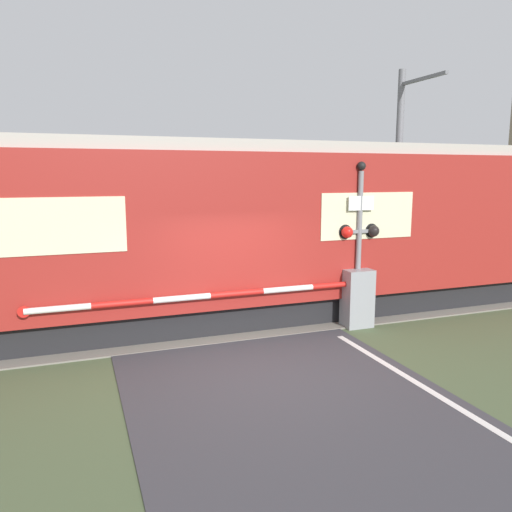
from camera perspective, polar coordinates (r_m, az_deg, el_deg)
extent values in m
plane|color=#475638|center=(8.48, 0.60, -12.84)|extent=(80.00, 80.00, 0.00)
cube|color=slate|center=(11.20, -4.96, -7.21)|extent=(36.00, 3.20, 0.03)
cube|color=#595451|center=(10.52, -3.92, -7.93)|extent=(36.00, 0.08, 0.10)
cube|color=#595451|center=(11.85, -5.89, -5.96)|extent=(36.00, 0.08, 0.10)
cube|color=black|center=(12.23, 8.79, -4.48)|extent=(20.16, 2.35, 0.60)
cube|color=maroon|center=(11.93, 9.01, 4.00)|extent=(21.91, 2.76, 3.02)
cube|color=#ADA89E|center=(11.89, 9.21, 11.85)|extent=(21.48, 2.54, 0.24)
cube|color=beige|center=(10.72, 12.67, 4.51)|extent=(2.19, 0.02, 0.97)
cube|color=beige|center=(9.02, -21.58, 3.20)|extent=(2.19, 0.02, 0.97)
cube|color=gray|center=(10.76, 11.50, -4.75)|extent=(0.60, 0.44, 1.23)
cylinder|color=gray|center=(10.69, 11.55, -3.05)|extent=(0.16, 0.16, 0.18)
cylinder|color=red|center=(10.42, 9.06, -3.29)|extent=(1.07, 0.11, 0.11)
cylinder|color=white|center=(9.95, 3.68, -3.79)|extent=(1.07, 0.11, 0.11)
cylinder|color=red|center=(9.58, -2.18, -4.30)|extent=(1.07, 0.11, 0.11)
cylinder|color=white|center=(9.32, -8.44, -4.79)|extent=(1.07, 0.11, 0.11)
cylinder|color=red|center=(9.17, -15.00, -5.24)|extent=(1.07, 0.11, 0.11)
cylinder|color=white|center=(9.15, -21.69, -5.63)|extent=(1.07, 0.11, 0.11)
cylinder|color=red|center=(9.18, -25.03, -5.80)|extent=(0.20, 0.02, 0.20)
cylinder|color=gray|center=(10.65, 11.64, 0.68)|extent=(0.11, 0.11, 3.26)
cube|color=gray|center=(10.60, 11.71, 2.78)|extent=(0.75, 0.07, 0.07)
sphere|color=red|center=(10.39, 10.38, 2.69)|extent=(0.24, 0.24, 0.24)
sphere|color=black|center=(10.72, 13.29, 2.80)|extent=(0.24, 0.24, 0.24)
cylinder|color=black|center=(10.49, 10.08, 2.76)|extent=(0.30, 0.06, 0.30)
cylinder|color=black|center=(10.82, 12.97, 2.86)|extent=(0.30, 0.06, 0.30)
cube|color=white|center=(10.51, 11.94, 5.93)|extent=(0.59, 0.02, 0.29)
sphere|color=black|center=(10.53, 11.96, 10.03)|extent=(0.18, 0.18, 0.18)
cylinder|color=slate|center=(15.02, 15.86, 8.37)|extent=(0.20, 0.20, 6.06)
cube|color=slate|center=(14.51, 18.54, 18.67)|extent=(0.10, 1.80, 0.08)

